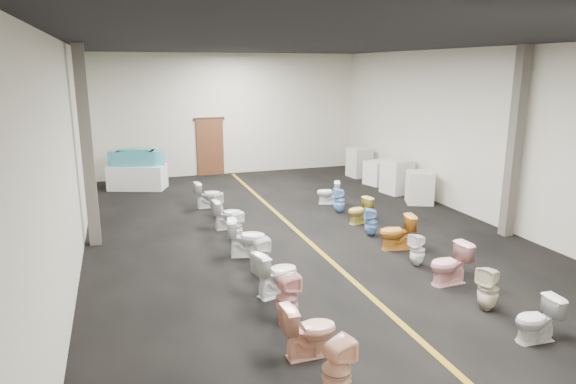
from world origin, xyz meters
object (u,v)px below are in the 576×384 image
Objects in this scene: toilet_left_3 at (287,298)px; toilet_right_4 at (418,250)px; toilet_right_1 at (537,320)px; toilet_right_8 at (339,200)px; toilet_left_5 at (260,256)px; toilet_left_8 at (227,214)px; appliance_crate_d at (359,162)px; toilet_left_6 at (247,237)px; display_table at (138,177)px; toilet_right_7 at (360,211)px; toilet_left_9 at (217,205)px; toilet_right_2 at (488,289)px; toilet_right_5 at (397,232)px; toilet_left_1 at (337,370)px; toilet_left_10 at (208,195)px; toilet_left_7 at (236,226)px; appliance_crate_b at (397,177)px; toilet_left_4 at (276,273)px; appliance_crate_a at (420,187)px; toilet_right_6 at (371,222)px; toilet_right_3 at (450,264)px; toilet_left_2 at (309,330)px; appliance_crate_c at (377,173)px; bathtub at (136,157)px; toilet_right_9 at (328,193)px.

toilet_left_3 reaches higher than toilet_right_4.
toilet_right_8 is at bearing -178.05° from toilet_right_1.
toilet_left_5 is 1.05× the size of toilet_right_8.
toilet_left_8 reaches higher than toilet_left_5.
appliance_crate_d reaches higher than toilet_left_6.
display_table is 2.26× the size of toilet_left_3.
toilet_right_7 is (3.38, -0.68, -0.04)m from toilet_left_8.
toilet_right_2 reaches higher than toilet_left_9.
toilet_left_1 is at bearing -26.69° from toilet_right_5.
toilet_left_8 is 1.06× the size of toilet_right_8.
toilet_right_1 is (3.35, -9.06, -0.03)m from toilet_left_10.
toilet_left_6 reaches higher than toilet_left_7.
toilet_left_1 is (1.78, -12.49, 0.00)m from display_table.
appliance_crate_b is 1.56× the size of toilet_right_1.
toilet_left_4 is 1.03m from toilet_left_5.
appliance_crate_a is at bearing -89.04° from toilet_left_7.
toilet_right_6 reaches higher than toilet_right_4.
toilet_right_3 reaches higher than toilet_left_8.
display_table is 7.56m from toilet_left_6.
appliance_crate_d is (7.95, -0.57, 0.13)m from display_table.
toilet_right_5 is at bearing -87.79° from toilet_left_5.
toilet_left_3 is (0.03, 1.06, 0.00)m from toilet_left_2.
appliance_crate_b reaches higher than toilet_right_4.
appliance_crate_a is at bearing 135.03° from toilet_right_2.
display_table is 2.27× the size of toilet_left_2.
toilet_left_6 is (-6.01, -4.01, -0.13)m from appliance_crate_b.
toilet_left_3 is 1.18× the size of toilet_left_7.
toilet_left_7 is (0.12, 4.21, -0.06)m from toilet_left_3.
toilet_left_8 is 7.62m from toilet_right_1.
toilet_left_5 is 0.96× the size of toilet_right_2.
appliance_crate_c is 1.20× the size of toilet_right_4.
appliance_crate_b is at bearing -90.00° from appliance_crate_c.
toilet_left_7 is (-5.98, -5.61, -0.19)m from appliance_crate_d.
toilet_left_10 is 1.13× the size of toilet_right_7.
bathtub is 2.61× the size of toilet_right_9.
toilet_left_5 is 0.94× the size of toilet_right_5.
toilet_left_8 is at bearing -12.73° from toilet_left_7.
toilet_left_1 is 5.18m from toilet_left_6.
appliance_crate_b is at bearing -59.60° from toilet_left_4.
toilet_right_6 is (3.16, -0.78, 0.01)m from toilet_left_7.
toilet_left_3 is 7.42m from toilet_right_9.
appliance_crate_c is 3.22m from toilet_right_9.
toilet_right_6 is 2.14m from toilet_right_8.
toilet_left_2 is 1.15× the size of toilet_right_6.
toilet_right_1 is (3.21, -3.80, -0.02)m from toilet_left_5.
toilet_right_9 is (3.48, 6.55, -0.06)m from toilet_left_3.
toilet_left_6 is at bearing -130.75° from toilet_right_4.
toilet_right_9 is (3.36, 2.34, 0.00)m from toilet_left_7.
appliance_crate_a is 2.65m from appliance_crate_c.
toilet_left_2 is at bearing -33.79° from toilet_right_5.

